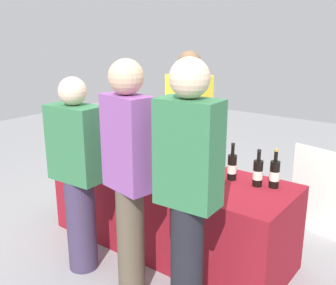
{
  "coord_description": "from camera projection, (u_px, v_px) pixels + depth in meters",
  "views": [
    {
      "loc": [
        1.94,
        -2.53,
        1.89
      ],
      "look_at": [
        0.0,
        0.0,
        0.98
      ],
      "focal_mm": 41.81,
      "sensor_mm": 36.0,
      "label": 1
    }
  ],
  "objects": [
    {
      "name": "ground_plane",
      "position": [
        168.0,
        245.0,
        3.59
      ],
      "size": [
        12.0,
        12.0,
        0.0
      ],
      "primitive_type": "plane",
      "color": "gray"
    },
    {
      "name": "tasting_table",
      "position": [
        168.0,
        208.0,
        3.49
      ],
      "size": [
        2.19,
        0.77,
        0.73
      ],
      "primitive_type": "cube",
      "color": "maroon",
      "rests_on": "ground_plane"
    },
    {
      "name": "wine_bottle_0",
      "position": [
        124.0,
        140.0,
        3.88
      ],
      "size": [
        0.07,
        0.07,
        0.31
      ],
      "color": "black",
      "rests_on": "tasting_table"
    },
    {
      "name": "wine_bottle_1",
      "position": [
        129.0,
        144.0,
        3.74
      ],
      "size": [
        0.07,
        0.07,
        0.33
      ],
      "color": "black",
      "rests_on": "tasting_table"
    },
    {
      "name": "wine_bottle_2",
      "position": [
        153.0,
        148.0,
        3.6
      ],
      "size": [
        0.08,
        0.08,
        0.33
      ],
      "color": "black",
      "rests_on": "tasting_table"
    },
    {
      "name": "wine_bottle_3",
      "position": [
        176.0,
        156.0,
        3.4
      ],
      "size": [
        0.07,
        0.07,
        0.31
      ],
      "color": "black",
      "rests_on": "tasting_table"
    },
    {
      "name": "wine_bottle_4",
      "position": [
        217.0,
        165.0,
        3.18
      ],
      "size": [
        0.07,
        0.07,
        0.31
      ],
      "color": "black",
      "rests_on": "tasting_table"
    },
    {
      "name": "wine_bottle_5",
      "position": [
        232.0,
        167.0,
        3.15
      ],
      "size": [
        0.07,
        0.07,
        0.31
      ],
      "color": "black",
      "rests_on": "tasting_table"
    },
    {
      "name": "wine_bottle_6",
      "position": [
        258.0,
        173.0,
        3.02
      ],
      "size": [
        0.08,
        0.08,
        0.3
      ],
      "color": "black",
      "rests_on": "tasting_table"
    },
    {
      "name": "wine_bottle_7",
      "position": [
        275.0,
        174.0,
        2.99
      ],
      "size": [
        0.08,
        0.08,
        0.31
      ],
      "color": "black",
      "rests_on": "tasting_table"
    },
    {
      "name": "wine_glass_0",
      "position": [
        107.0,
        147.0,
        3.7
      ],
      "size": [
        0.07,
        0.07,
        0.14
      ],
      "color": "silver",
      "rests_on": "tasting_table"
    },
    {
      "name": "wine_glass_1",
      "position": [
        115.0,
        150.0,
        3.63
      ],
      "size": [
        0.07,
        0.07,
        0.14
      ],
      "color": "silver",
      "rests_on": "tasting_table"
    },
    {
      "name": "wine_glass_2",
      "position": [
        130.0,
        157.0,
        3.46
      ],
      "size": [
        0.07,
        0.07,
        0.13
      ],
      "color": "silver",
      "rests_on": "tasting_table"
    },
    {
      "name": "wine_glass_3",
      "position": [
        146.0,
        157.0,
        3.38
      ],
      "size": [
        0.07,
        0.07,
        0.15
      ],
      "color": "silver",
      "rests_on": "tasting_table"
    },
    {
      "name": "wine_glass_4",
      "position": [
        157.0,
        164.0,
        3.25
      ],
      "size": [
        0.07,
        0.07,
        0.13
      ],
      "color": "silver",
      "rests_on": "tasting_table"
    },
    {
      "name": "wine_glass_5",
      "position": [
        209.0,
        176.0,
        2.97
      ],
      "size": [
        0.06,
        0.06,
        0.14
      ],
      "color": "silver",
      "rests_on": "tasting_table"
    },
    {
      "name": "ice_bucket",
      "position": [
        108.0,
        145.0,
        3.74
      ],
      "size": [
        0.21,
        0.21,
        0.21
      ],
      "primitive_type": "cylinder",
      "color": "silver",
      "rests_on": "tasting_table"
    },
    {
      "name": "server_pouring",
      "position": [
        188.0,
        131.0,
        3.92
      ],
      "size": [
        0.43,
        0.25,
        1.71
      ],
      "rotation": [
        0.0,
        0.0,
        3.09
      ],
      "color": "brown",
      "rests_on": "ground_plane"
    },
    {
      "name": "guest_0",
      "position": [
        78.0,
        172.0,
        3.03
      ],
      "size": [
        0.44,
        0.26,
        1.57
      ],
      "rotation": [
        0.0,
        0.0,
        0.05
      ],
      "color": "#3F3351",
      "rests_on": "ground_plane"
    },
    {
      "name": "guest_1",
      "position": [
        129.0,
        173.0,
        2.64
      ],
      "size": [
        0.39,
        0.26,
        1.73
      ],
      "rotation": [
        0.0,
        0.0,
        -0.19
      ],
      "color": "brown",
      "rests_on": "ground_plane"
    },
    {
      "name": "guest_2",
      "position": [
        188.0,
        189.0,
        2.36
      ],
      "size": [
        0.39,
        0.24,
        1.75
      ],
      "rotation": [
        0.0,
        0.0,
        0.06
      ],
      "color": "black",
      "rests_on": "ground_plane"
    },
    {
      "name": "menu_board",
      "position": [
        318.0,
        192.0,
        3.71
      ],
      "size": [
        0.54,
        0.15,
        0.84
      ],
      "primitive_type": "cube",
      "rotation": [
        0.0,
        0.0,
        -0.23
      ],
      "color": "white",
      "rests_on": "ground_plane"
    }
  ]
}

